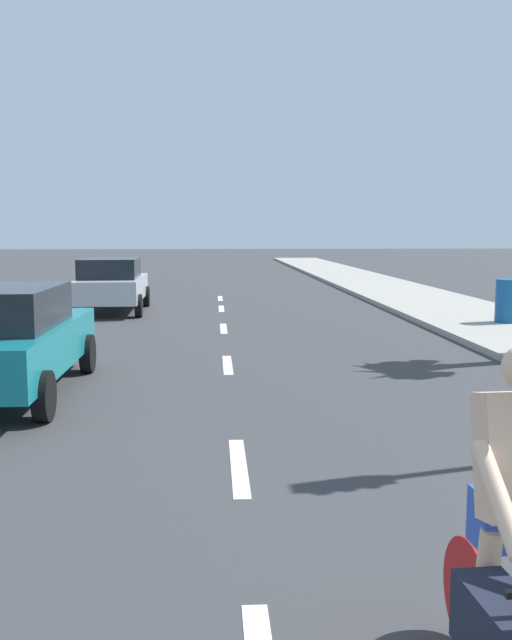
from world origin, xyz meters
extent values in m
plane|color=#38383A|center=(0.00, 20.00, 0.00)|extent=(160.00, 160.00, 0.00)
cube|color=#9E998E|center=(6.73, 22.00, 0.07)|extent=(3.60, 80.00, 0.14)
cube|color=white|center=(0.00, 8.09, 0.00)|extent=(0.16, 1.80, 0.01)
cube|color=white|center=(0.00, 13.60, 0.00)|extent=(0.16, 1.80, 0.01)
cube|color=white|center=(0.00, 18.37, 0.00)|extent=(0.16, 1.80, 0.01)
cube|color=white|center=(0.00, 22.90, 0.00)|extent=(0.16, 1.80, 0.01)
cube|color=white|center=(0.00, 26.28, 0.00)|extent=(0.16, 1.80, 0.01)
cylinder|color=red|center=(1.15, 4.81, 0.33)|extent=(0.08, 0.66, 0.66)
cylinder|color=black|center=(1.17, 4.50, 0.75)|extent=(0.03, 0.03, 0.48)
cube|color=#2D51B7|center=(1.17, 4.42, 0.95)|extent=(0.33, 0.24, 0.28)
cube|color=black|center=(0.97, 3.99, 0.63)|extent=(0.27, 0.53, 0.32)
cylinder|color=beige|center=(1.06, 4.36, 0.63)|extent=(0.12, 0.21, 0.63)
cylinder|color=beige|center=(0.99, 4.09, 1.18)|extent=(0.11, 0.49, 0.41)
cube|color=#14727A|center=(-3.30, 11.48, 0.69)|extent=(1.93, 4.58, 0.64)
cylinder|color=black|center=(-2.34, 13.04, 0.32)|extent=(0.18, 0.64, 0.64)
cylinder|color=black|center=(-2.33, 9.93, 0.32)|extent=(0.18, 0.64, 0.64)
cube|color=#B7BABF|center=(-3.22, 22.25, 0.69)|extent=(1.89, 4.34, 0.64)
cube|color=black|center=(-3.21, 22.04, 1.29)|extent=(1.64, 2.27, 0.56)
cylinder|color=black|center=(-4.15, 23.70, 0.32)|extent=(0.19, 0.64, 0.64)
cylinder|color=black|center=(-2.34, 23.74, 0.32)|extent=(0.19, 0.64, 0.64)
cylinder|color=black|center=(-4.09, 20.77, 0.32)|extent=(0.19, 0.64, 0.64)
cylinder|color=black|center=(-2.29, 20.81, 0.32)|extent=(0.19, 0.64, 0.64)
cylinder|color=#14518C|center=(6.91, 18.07, 0.66)|extent=(0.60, 0.60, 1.05)
camera|label=1|loc=(-0.24, 1.17, 2.33)|focal=40.18mm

